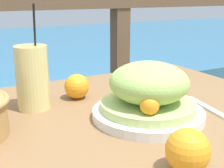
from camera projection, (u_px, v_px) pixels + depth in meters
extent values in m
cube|color=olive|center=(105.00, 130.00, 0.69)|extent=(1.02, 0.76, 0.04)
cube|color=olive|center=(167.00, 165.00, 1.28)|extent=(0.06, 0.06, 0.73)
cube|color=brown|center=(120.00, 107.00, 1.58)|extent=(0.07, 0.07, 0.97)
cylinder|color=silver|center=(148.00, 114.00, 0.71)|extent=(0.25, 0.25, 0.02)
cylinder|color=#B7D17A|center=(148.00, 106.00, 0.70)|extent=(0.22, 0.22, 0.02)
ellipsoid|color=#9EC660|center=(149.00, 82.00, 0.69)|extent=(0.18, 0.18, 0.09)
sphere|color=orange|center=(174.00, 88.00, 0.73)|extent=(0.04, 0.04, 0.04)
sphere|color=orange|center=(123.00, 87.00, 0.74)|extent=(0.04, 0.04, 0.04)
sphere|color=orange|center=(150.00, 105.00, 0.62)|extent=(0.04, 0.04, 0.04)
cylinder|color=#DBCC7F|center=(32.00, 78.00, 0.75)|extent=(0.08, 0.08, 0.16)
cylinder|color=black|center=(35.00, 50.00, 0.73)|extent=(0.02, 0.06, 0.21)
cube|color=silver|center=(209.00, 109.00, 0.76)|extent=(0.05, 0.18, 0.00)
sphere|color=orange|center=(77.00, 86.00, 0.83)|extent=(0.07, 0.07, 0.07)
sphere|color=orange|center=(188.00, 151.00, 0.49)|extent=(0.07, 0.07, 0.07)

